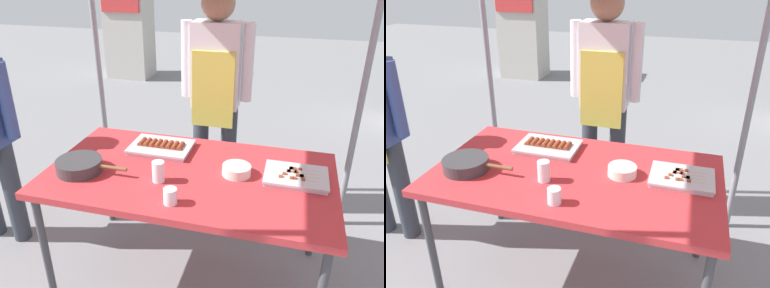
{
  "view_description": "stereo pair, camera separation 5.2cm",
  "coord_description": "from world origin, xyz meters",
  "views": [
    {
      "loc": [
        0.51,
        -1.79,
        1.81
      ],
      "look_at": [
        0.0,
        0.05,
        0.9
      ],
      "focal_mm": 35.6,
      "sensor_mm": 36.0,
      "label": 1
    },
    {
      "loc": [
        0.56,
        -1.78,
        1.81
      ],
      "look_at": [
        0.0,
        0.05,
        0.9
      ],
      "focal_mm": 35.6,
      "sensor_mm": 36.0,
      "label": 2
    }
  ],
  "objects": [
    {
      "name": "drink_cup_by_wok",
      "position": [
        -0.13,
        -0.14,
        0.81
      ],
      "size": [
        0.07,
        0.07,
        0.12
      ],
      "primitive_type": "cylinder",
      "color": "white",
      "rests_on": "stall_table"
    },
    {
      "name": "tray_meat_skewers",
      "position": [
        0.58,
        0.08,
        0.77
      ],
      "size": [
        0.34,
        0.26,
        0.04
      ],
      "color": "silver",
      "rests_on": "stall_table"
    },
    {
      "name": "ground_plane",
      "position": [
        0.0,
        0.0,
        0.0
      ],
      "size": [
        18.0,
        18.0,
        0.0
      ],
      "primitive_type": "plane",
      "color": "slate"
    },
    {
      "name": "stall_table",
      "position": [
        0.0,
        0.0,
        0.7
      ],
      "size": [
        1.6,
        0.9,
        0.75
      ],
      "color": "#C63338",
      "rests_on": "ground"
    },
    {
      "name": "condiment_bowl",
      "position": [
        0.26,
        0.04,
        0.78
      ],
      "size": [
        0.16,
        0.16,
        0.06
      ],
      "primitive_type": "cylinder",
      "color": "silver",
      "rests_on": "stall_table"
    },
    {
      "name": "drink_cup_near_edge",
      "position": [
        -0.01,
        -0.32,
        0.79
      ],
      "size": [
        0.07,
        0.07,
        0.08
      ],
      "primitive_type": "cylinder",
      "color": "white",
      "rests_on": "stall_table"
    },
    {
      "name": "tray_grilled_sausages",
      "position": [
        -0.25,
        0.22,
        0.77
      ],
      "size": [
        0.38,
        0.27,
        0.05
      ],
      "color": "silver",
      "rests_on": "stall_table"
    },
    {
      "name": "vendor_woman",
      "position": [
        -0.03,
        0.83,
        1.01
      ],
      "size": [
        0.52,
        0.24,
        1.69
      ],
      "rotation": [
        0.0,
        0.0,
        3.14
      ],
      "color": "#333842",
      "rests_on": "ground"
    },
    {
      "name": "cooking_wok",
      "position": [
        -0.6,
        -0.15,
        0.79
      ],
      "size": [
        0.42,
        0.26,
        0.07
      ],
      "color": "#38383A",
      "rests_on": "stall_table"
    },
    {
      "name": "neighbor_stall_left",
      "position": [
        -2.27,
        4.32,
        0.81
      ],
      "size": [
        0.71,
        0.59,
        1.6
      ],
      "color": "#B7B2A8",
      "rests_on": "ground"
    }
  ]
}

